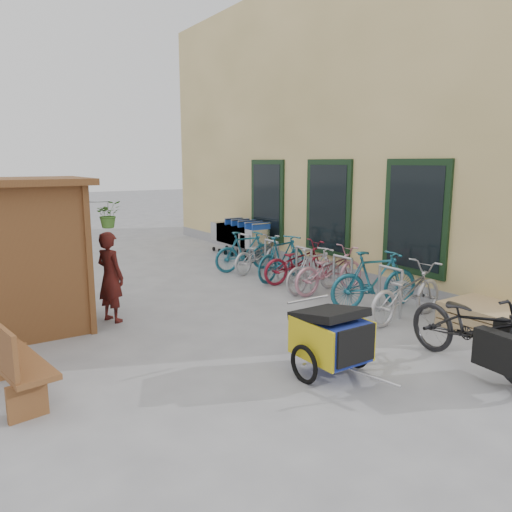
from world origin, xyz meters
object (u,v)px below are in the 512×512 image
pallet_stack (487,317)px  bike_7 (245,251)px  shopping_carts (239,234)px  person_kiosk (110,277)px  cargo_bike (478,329)px  bike_1 (375,279)px  bike_5 (282,258)px  child_trailer (331,336)px  bike_4 (298,262)px  bike_6 (258,254)px  bench (9,357)px  bike_0 (406,292)px  kiosk (11,235)px  bike_3 (314,270)px  bike_2 (329,270)px

pallet_stack → bike_7: bearing=98.7°
shopping_carts → person_kiosk: (-4.86, -3.92, 0.14)m
cargo_bike → bike_1: cargo_bike is taller
pallet_stack → cargo_bike: bearing=-152.1°
cargo_bike → person_kiosk: 5.62m
cargo_bike → person_kiosk: bearing=130.8°
person_kiosk → bike_5: size_ratio=0.89×
person_kiosk → child_trailer: bearing=-178.4°
child_trailer → bike_4: size_ratio=0.88×
bike_4 → child_trailer: bearing=149.8°
bike_6 → bike_7: bike_7 is taller
bike_5 → cargo_bike: bearing=155.1°
cargo_bike → bike_4: (0.99, 5.01, -0.07)m
bench → cargo_bike: cargo_bike is taller
pallet_stack → child_trailer: child_trailer is taller
shopping_carts → child_trailer: size_ratio=1.52×
shopping_carts → bike_0: shopping_carts is taller
kiosk → bike_1: size_ratio=1.40×
bench → bike_7: (5.79, 4.29, 0.00)m
bike_3 → bike_0: bearing=176.8°
person_kiosk → bike_3: (4.05, -0.39, -0.29)m
bike_5 → bike_7: bearing=-7.3°
person_kiosk → bike_6: size_ratio=0.91×
bike_5 → bike_3: bearing=158.8°
bike_2 → bike_6: (-0.14, 2.42, -0.03)m
shopping_carts → bike_7: bearing=-116.4°
bike_2 → bike_6: bearing=2.5°
child_trailer → bike_6: bearing=64.5°
pallet_stack → bike_3: (-0.81, 3.33, 0.26)m
bike_6 → child_trailer: bearing=140.2°
cargo_bike → bike_5: size_ratio=1.24×
cargo_bike → bike_7: cargo_bike is taller
bench → shopping_carts: size_ratio=0.67×
person_kiosk → bike_3: 4.08m
kiosk → bike_7: bearing=20.1°
kiosk → pallet_stack: (6.28, -3.87, -1.34)m
pallet_stack → bike_0: 1.29m
bench → bike_6: 7.20m
shopping_carts → bike_2: size_ratio=1.32×
child_trailer → pallet_stack: bearing=-2.4°
cargo_bike → person_kiosk: person_kiosk is taller
shopping_carts → bike_3: bearing=-100.6°
pallet_stack → bike_7: (-0.89, 5.85, 0.28)m
child_trailer → bike_5: 5.15m
bike_2 → person_kiosk: bearing=81.6°
pallet_stack → bike_7: bike_7 is taller
bench → child_trailer: 3.76m
bike_4 → bike_2: bearing=-177.6°
bike_1 → bike_4: (0.06, 2.34, -0.07)m
bench → person_kiosk: (1.82, 2.16, 0.27)m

